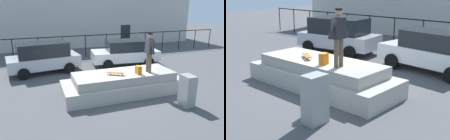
# 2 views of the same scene
# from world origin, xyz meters

# --- Properties ---
(ground_plane) EXTENTS (60.00, 60.00, 0.00)m
(ground_plane) POSITION_xyz_m (0.00, 0.00, 0.00)
(ground_plane) COLOR #4C4C4F
(concrete_ledge) EXTENTS (5.59, 2.07, 0.98)m
(concrete_ledge) POSITION_xyz_m (0.08, -0.30, 0.45)
(concrete_ledge) COLOR #ADA89E
(concrete_ledge) RESTS_ON ground_plane
(skateboarder) EXTENTS (0.24, 0.90, 1.78)m
(skateboarder) POSITION_xyz_m (1.17, -0.61, 2.02)
(skateboarder) COLOR brown
(skateboarder) RESTS_ON concrete_ledge
(skateboard) EXTENTS (0.78, 0.58, 0.12)m
(skateboard) POSITION_xyz_m (-0.41, -0.50, 1.09)
(skateboard) COLOR brown
(skateboard) RESTS_ON concrete_ledge
(backpack) EXTENTS (0.23, 0.30, 0.37)m
(backpack) POSITION_xyz_m (0.61, -0.70, 1.17)
(backpack) COLOR orange
(backpack) RESTS_ON concrete_ledge
(car_silver_hatchback_near) EXTENTS (4.33, 2.51, 1.81)m
(car_silver_hatchback_near) POSITION_xyz_m (-3.23, 4.27, 0.95)
(car_silver_hatchback_near) COLOR #B7B7BC
(car_silver_hatchback_near) RESTS_ON ground_plane
(car_white_sedan_mid) EXTENTS (4.61, 2.44, 1.66)m
(car_white_sedan_mid) POSITION_xyz_m (2.04, 4.19, 0.85)
(car_white_sedan_mid) COLOR white
(car_white_sedan_mid) RESTS_ON ground_plane
(utility_box) EXTENTS (0.44, 0.60, 1.29)m
(utility_box) POSITION_xyz_m (1.97, -2.39, 0.65)
(utility_box) COLOR gray
(utility_box) RESTS_ON ground_plane
(fence_row) EXTENTS (24.06, 0.06, 1.71)m
(fence_row) POSITION_xyz_m (-0.00, 7.17, 1.17)
(fence_row) COLOR black
(fence_row) RESTS_ON ground_plane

